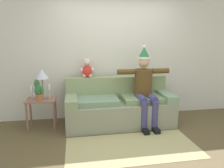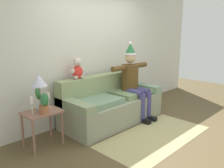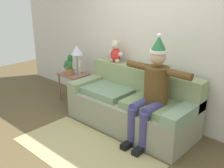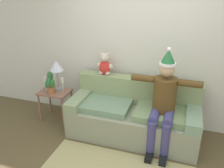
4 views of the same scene
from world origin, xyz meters
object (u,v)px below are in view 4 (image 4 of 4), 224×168
Objects in this scene: table_lamp at (57,67)px; candle_tall at (46,82)px; potted_plant at (51,85)px; side_table at (55,96)px; candle_short at (62,83)px; couch at (134,115)px; person_seated at (164,100)px; teddy_bear at (105,65)px.

table_lamp is 2.11× the size of candle_tall.
side_table is at bearing 83.52° from potted_plant.
candle_short is at bearing 38.90° from potted_plant.
person_seated reaches higher than couch.
teddy_bear reaches higher than side_table.
table_lamp is at bearing 28.85° from candle_tall.
teddy_bear is 0.86m from table_lamp.
person_seated is 1.18m from teddy_bear.
person_seated is at bearing -5.65° from side_table.
side_table is 1.02× the size of table_lamp.
table_lamp reaches higher than side_table.
person_seated is at bearing -4.70° from candle_tall.
table_lamp is (-1.90, 0.27, 0.20)m from person_seated.
couch is 7.91× the size of candle_tall.
potted_plant is at bearing 176.97° from person_seated.
person_seated is 5.90× the size of candle_short.
side_table is 0.54m from table_lamp.
potted_plant is at bearing -177.46° from couch.
person_seated is 4.03× the size of potted_plant.
teddy_bear is at bearing 20.22° from potted_plant.
table_lamp is (-1.44, 0.10, 0.64)m from couch.
couch is 0.97m from teddy_bear.
potted_plant is at bearing -104.85° from table_lamp.
person_seated is 1.81m from candle_short.
teddy_bear reaches higher than table_lamp.
person_seated is 2.10m from candle_tall.
table_lamp is at bearing 75.15° from potted_plant.
candle_short reaches higher than candle_tall.
candle_tall is (-0.15, -0.02, 0.27)m from side_table.
candle_short is at bearing 11.34° from candle_tall.
person_seated is at bearing -8.18° from table_lamp.
table_lamp is 1.43× the size of potted_plant.
couch reaches higher than side_table.
side_table is (-0.88, -0.24, -0.61)m from teddy_bear.
potted_plant is (-0.89, -0.33, -0.35)m from teddy_bear.
side_table is 1.46× the size of potted_plant.
potted_plant reaches higher than candle_tall.
candle_short reaches higher than side_table.
potted_plant is 0.21m from candle_short.
teddy_bear is 0.70× the size of table_lamp.
teddy_bear is at bearing 157.94° from person_seated.
person_seated reaches higher than potted_plant.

